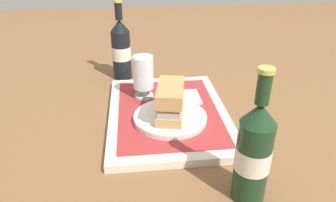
# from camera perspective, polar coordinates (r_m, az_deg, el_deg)

# --- Properties ---
(ground_plane) EXTENTS (3.00, 3.00, 0.00)m
(ground_plane) POSITION_cam_1_polar(r_m,az_deg,el_deg) (0.88, 0.00, -2.89)
(ground_plane) COLOR brown
(tray) EXTENTS (0.44, 0.32, 0.02)m
(tray) POSITION_cam_1_polar(r_m,az_deg,el_deg) (0.87, 0.00, -2.32)
(tray) COLOR beige
(tray) RESTS_ON ground_plane
(placemat) EXTENTS (0.38, 0.27, 0.00)m
(placemat) POSITION_cam_1_polar(r_m,az_deg,el_deg) (0.87, 0.00, -1.72)
(placemat) COLOR #9E2D2D
(placemat) RESTS_ON tray
(plate) EXTENTS (0.19, 0.19, 0.01)m
(plate) POSITION_cam_1_polar(r_m,az_deg,el_deg) (0.82, 0.37, -3.02)
(plate) COLOR silver
(plate) RESTS_ON placemat
(sandwich) EXTENTS (0.14, 0.09, 0.08)m
(sandwich) POSITION_cam_1_polar(r_m,az_deg,el_deg) (0.80, 0.40, 0.19)
(sandwich) COLOR tan
(sandwich) RESTS_ON plate
(beer_glass) EXTENTS (0.06, 0.06, 0.12)m
(beer_glass) POSITION_cam_1_polar(r_m,az_deg,el_deg) (0.91, -4.50, 4.86)
(beer_glass) COLOR silver
(beer_glass) RESTS_ON placemat
(napkin_folded) EXTENTS (0.09, 0.07, 0.01)m
(napkin_folded) POSITION_cam_1_polar(r_m,az_deg,el_deg) (0.93, 3.57, 0.70)
(napkin_folded) COLOR white
(napkin_folded) RESTS_ON placemat
(beer_bottle) EXTENTS (0.07, 0.07, 0.27)m
(beer_bottle) POSITION_cam_1_polar(r_m,az_deg,el_deg) (1.09, -8.46, 9.29)
(beer_bottle) COLOR black
(beer_bottle) RESTS_ON ground_plane
(second_bottle) EXTENTS (0.07, 0.07, 0.27)m
(second_bottle) POSITION_cam_1_polar(r_m,az_deg,el_deg) (0.59, 15.22, -8.86)
(second_bottle) COLOR #19381E
(second_bottle) RESTS_ON ground_plane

